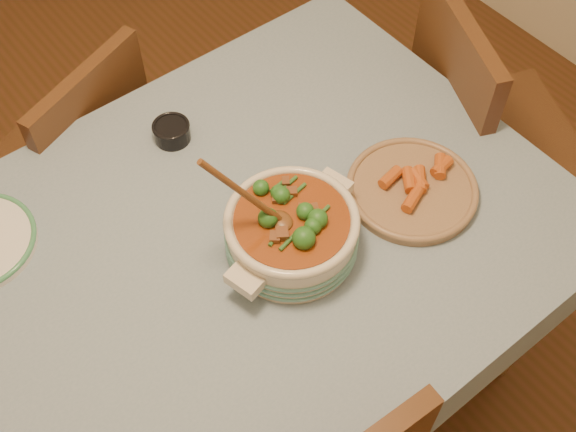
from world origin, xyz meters
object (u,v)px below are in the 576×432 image
object	(u,v)px
dining_table	(198,290)
fried_plate	(412,188)
stew_casserole	(291,230)
chair_right	(475,126)
chair_far	(82,156)
condiment_bowl	(172,131)

from	to	relation	value
dining_table	fried_plate	distance (m)	0.54
dining_table	stew_casserole	size ratio (longest dim) A/B	4.66
chair_right	stew_casserole	bearing A→B (deg)	122.21
chair_far	chair_right	distance (m)	1.14
condiment_bowl	chair_far	world-z (taller)	chair_far
chair_far	fried_plate	bearing A→B (deg)	99.30
dining_table	chair_far	bearing A→B (deg)	87.50
dining_table	condiment_bowl	bearing A→B (deg)	63.88
stew_casserole	chair_far	bearing A→B (deg)	102.17
stew_casserole	chair_right	bearing A→B (deg)	8.76
chair_far	chair_right	bearing A→B (deg)	124.48
stew_casserole	chair_right	distance (m)	0.84
dining_table	fried_plate	xyz separation A→B (m)	(0.50, -0.14, 0.11)
fried_plate	chair_right	bearing A→B (deg)	20.17
fried_plate	condiment_bowl	bearing A→B (deg)	125.17
stew_casserole	chair_far	distance (m)	0.86
chair_far	chair_right	xyz separation A→B (m)	(0.94, -0.65, 0.05)
stew_casserole	chair_far	size ratio (longest dim) A/B	0.42
dining_table	chair_far	size ratio (longest dim) A/B	1.98
condiment_bowl	chair_right	distance (m)	0.89
dining_table	stew_casserole	distance (m)	0.27
stew_casserole	fried_plate	world-z (taller)	stew_casserole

